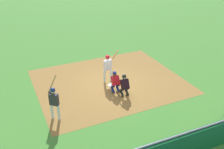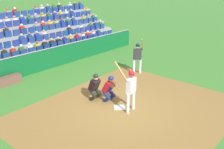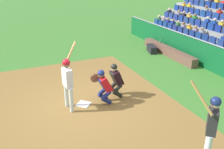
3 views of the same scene
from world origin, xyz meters
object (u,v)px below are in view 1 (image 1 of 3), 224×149
at_px(home_plate_marker, 113,85).
at_px(on_deck_batter, 54,100).
at_px(home_plate_umpire, 124,84).
at_px(catcher_crouching, 115,80).
at_px(batter_at_plate, 108,65).

xyz_separation_m(home_plate_marker, on_deck_batter, (-3.84, -1.92, 1.07)).
distance_m(home_plate_marker, on_deck_batter, 4.43).
relative_size(home_plate_marker, home_plate_umpire, 0.34).
xyz_separation_m(catcher_crouching, home_plate_umpire, (0.30, -0.60, -0.01)).
bearing_deg(catcher_crouching, on_deck_batter, -161.55).
height_order(batter_at_plate, catcher_crouching, batter_at_plate).
distance_m(home_plate_marker, catcher_crouching, 0.99).
bearing_deg(home_plate_marker, home_plate_umpire, -82.98).
relative_size(home_plate_marker, batter_at_plate, 0.20).
distance_m(batter_at_plate, home_plate_umpire, 1.86).
distance_m(catcher_crouching, on_deck_batter, 3.92).
distance_m(batter_at_plate, on_deck_batter, 4.48).
relative_size(home_plate_marker, on_deck_batter, 0.21).
bearing_deg(batter_at_plate, home_plate_marker, -81.29).
distance_m(home_plate_marker, home_plate_umpire, 1.47).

